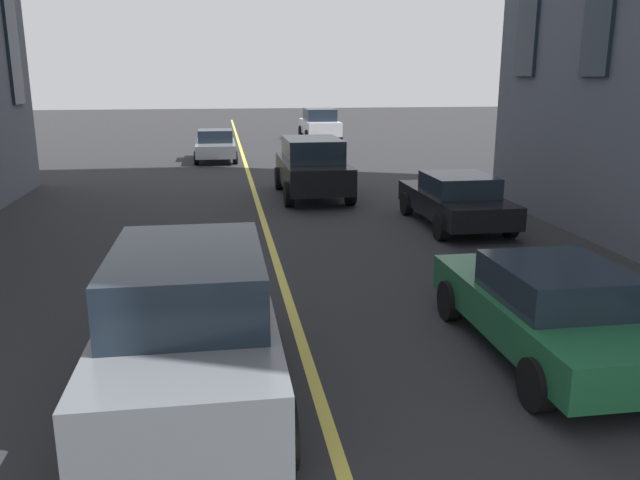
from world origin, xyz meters
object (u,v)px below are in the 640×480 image
Objects in this scene: car_grey_parked_b at (216,145)px; car_green_near at (549,308)px; car_black_oncoming at (456,199)px; car_grey_trailing at (190,324)px; car_black_far at (312,167)px; car_white_mid at (320,124)px.

car_green_near is at bearing -168.22° from car_grey_parked_b.
car_grey_parked_b reaches higher than car_black_oncoming.
car_grey_trailing is 13.44m from car_black_far.
car_grey_trailing is 10.51m from car_black_oncoming.
car_black_far is (-18.38, 3.08, 0.00)m from car_white_mid.
car_black_oncoming is 0.94× the size of car_black_far.
car_grey_parked_b is (-8.77, 6.19, -0.27)m from car_white_mid.
car_green_near is 0.94× the size of car_black_far.
car_black_far reaches higher than car_grey_parked_b.
car_green_near is at bearing -84.05° from car_grey_trailing.
car_white_mid and car_grey_trailing have the same top height.
car_green_near is 0.94× the size of car_grey_trailing.
car_grey_trailing reaches higher than car_black_oncoming.
car_black_oncoming is at bearing -146.78° from car_black_far.
car_black_oncoming is (7.82, -1.57, 0.00)m from car_green_near.
car_grey_parked_b is at bearing -0.57° from car_grey_trailing.
car_white_mid and car_black_far have the same top height.
car_black_far is at bearing -14.35° from car_grey_trailing.
car_white_mid is at bearing -35.20° from car_grey_parked_b.
car_grey_trailing is at bearing 179.43° from car_grey_parked_b.
car_black_far is at bearing 6.87° from car_green_near.
car_grey_parked_b reaches higher than car_green_near.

